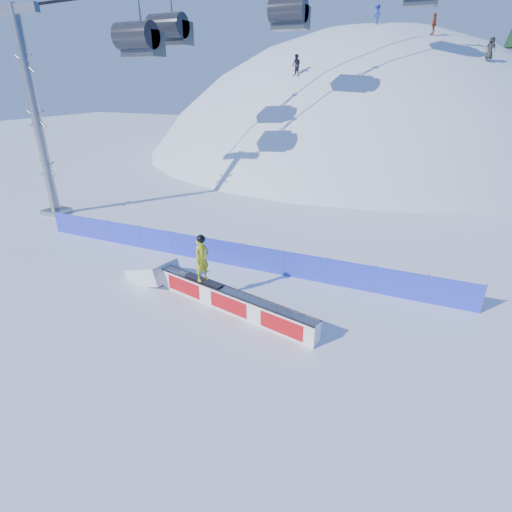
% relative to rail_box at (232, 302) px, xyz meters
% --- Properties ---
extents(ground, '(160.00, 160.00, 0.00)m').
position_rel_rail_box_xyz_m(ground, '(-2.33, -0.79, -0.43)').
color(ground, white).
rests_on(ground, ground).
extents(snow_hill, '(64.00, 64.00, 64.00)m').
position_rel_rail_box_xyz_m(snow_hill, '(-2.33, 41.21, -18.43)').
color(snow_hill, white).
rests_on(snow_hill, ground).
extents(safety_fence, '(22.05, 0.05, 1.30)m').
position_rel_rail_box_xyz_m(safety_fence, '(-2.33, 3.71, 0.17)').
color(safety_fence, blue).
rests_on(safety_fence, ground).
extents(rail_box, '(7.24, 2.08, 0.88)m').
position_rel_rail_box_xyz_m(rail_box, '(0.00, 0.00, 0.00)').
color(rail_box, white).
rests_on(rail_box, ground).
extents(snow_ramp, '(2.51, 1.87, 1.41)m').
position_rel_rail_box_xyz_m(snow_ramp, '(-4.46, 0.99, -0.43)').
color(snow_ramp, white).
rests_on(snow_ramp, ground).
extents(snowboarder, '(1.88, 0.76, 1.94)m').
position_rel_rail_box_xyz_m(snowboarder, '(-1.43, 0.32, 1.40)').
color(snowboarder, black).
rests_on(snowboarder, rail_box).
extents(distant_skiers, '(15.57, 11.75, 6.38)m').
position_rel_rail_box_xyz_m(distant_skiers, '(0.77, 30.05, 11.39)').
color(distant_skiers, black).
rests_on(distant_skiers, ground).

